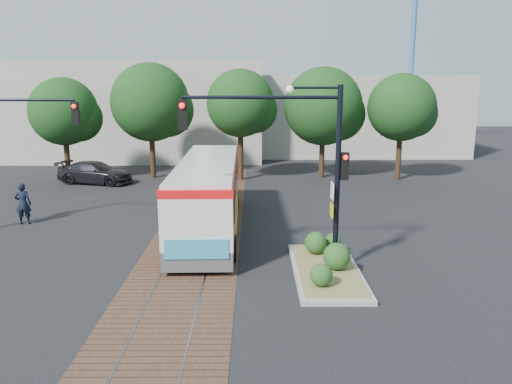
# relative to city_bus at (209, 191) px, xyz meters

# --- Properties ---
(ground) EXTENTS (120.00, 120.00, 0.00)m
(ground) POSITION_rel_city_bus_xyz_m (-0.40, -4.31, -1.70)
(ground) COLOR black
(ground) RESTS_ON ground
(trackbed) EXTENTS (3.60, 40.00, 0.02)m
(trackbed) POSITION_rel_city_bus_xyz_m (-0.40, -0.31, -1.69)
(trackbed) COLOR #513325
(trackbed) RESTS_ON ground
(tree_row) EXTENTS (26.40, 5.60, 7.67)m
(tree_row) POSITION_rel_city_bus_xyz_m (0.81, 12.11, 3.15)
(tree_row) COLOR #382314
(tree_row) RESTS_ON ground
(warehouses) EXTENTS (40.00, 13.00, 8.00)m
(warehouses) POSITION_rel_city_bus_xyz_m (-0.93, 24.44, 2.11)
(warehouses) COLOR #ADA899
(warehouses) RESTS_ON ground
(crane) EXTENTS (8.00, 0.50, 18.00)m
(crane) POSITION_rel_city_bus_xyz_m (17.60, 29.69, 9.18)
(crane) COLOR #3F72B2
(crane) RESTS_ON ground
(city_bus) EXTENTS (2.66, 11.44, 3.05)m
(city_bus) POSITION_rel_city_bus_xyz_m (0.00, 0.00, 0.00)
(city_bus) COLOR #474749
(city_bus) RESTS_ON ground
(traffic_island) EXTENTS (2.20, 5.20, 1.13)m
(traffic_island) POSITION_rel_city_bus_xyz_m (4.42, -5.21, -1.37)
(traffic_island) COLOR gray
(traffic_island) RESTS_ON ground
(signal_pole_main) EXTENTS (5.49, 0.46, 6.00)m
(signal_pole_main) POSITION_rel_city_bus_xyz_m (3.46, -5.12, 2.46)
(signal_pole_main) COLOR black
(signal_pole_main) RESTS_ON ground
(officer) EXTENTS (0.76, 0.56, 1.91)m
(officer) POSITION_rel_city_bus_xyz_m (-8.48, 0.83, -0.75)
(officer) COLOR black
(officer) RESTS_ON ground
(parked_car) EXTENTS (5.17, 3.07, 1.41)m
(parked_car) POSITION_rel_city_bus_xyz_m (-8.21, 10.45, -1.00)
(parked_car) COLOR black
(parked_car) RESTS_ON ground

